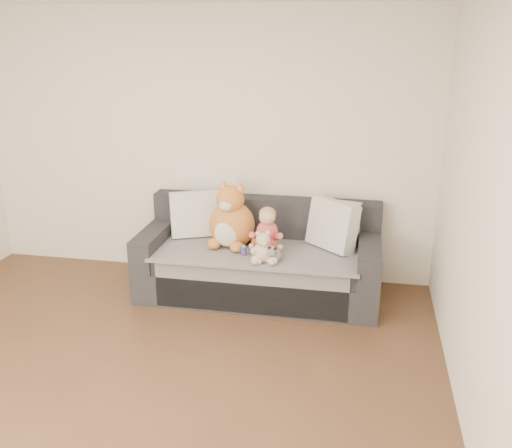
{
  "coord_description": "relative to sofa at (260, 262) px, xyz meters",
  "views": [
    {
      "loc": [
        1.54,
        -2.79,
        2.39
      ],
      "look_at": [
        0.65,
        1.87,
        0.75
      ],
      "focal_mm": 40.0,
      "sensor_mm": 36.0,
      "label": 1
    }
  ],
  "objects": [
    {
      "name": "cushion_left",
      "position": [
        -0.66,
        0.16,
        0.38
      ],
      "size": [
        0.52,
        0.38,
        0.45
      ],
      "rotation": [
        0.0,
        0.0,
        0.4
      ],
      "color": "silver",
      "rests_on": "sofa"
    },
    {
      "name": "sippy_cup",
      "position": [
        -0.1,
        -0.25,
        0.22
      ],
      "size": [
        0.09,
        0.07,
        0.1
      ],
      "rotation": [
        0.0,
        0.0,
        -0.27
      ],
      "color": "#59348F",
      "rests_on": "sofa"
    },
    {
      "name": "plush_cat",
      "position": [
        -0.26,
        -0.03,
        0.4
      ],
      "size": [
        0.51,
        0.44,
        0.65
      ],
      "rotation": [
        0.0,
        0.0,
        -0.16
      ],
      "color": "#C1532B",
      "rests_on": "sofa"
    },
    {
      "name": "sofa",
      "position": [
        0.0,
        0.0,
        0.0
      ],
      "size": [
        2.2,
        0.94,
        0.85
      ],
      "color": "#25252A",
      "rests_on": "ground"
    },
    {
      "name": "cushion_right_front",
      "position": [
        0.66,
        0.07,
        0.39
      ],
      "size": [
        0.51,
        0.48,
        0.46
      ],
      "rotation": [
        0.0,
        0.0,
        -0.71
      ],
      "color": "silver",
      "rests_on": "sofa"
    },
    {
      "name": "teddy_bear",
      "position": [
        0.1,
        -0.37,
        0.28
      ],
      "size": [
        0.22,
        0.18,
        0.29
      ],
      "rotation": [
        0.0,
        0.0,
        0.36
      ],
      "color": "beige",
      "rests_on": "sofa"
    },
    {
      "name": "room_shell",
      "position": [
        -0.65,
        -1.64,
        0.99
      ],
      "size": [
        5.0,
        5.0,
        5.0
      ],
      "color": "brown",
      "rests_on": "ground"
    },
    {
      "name": "cushion_right_back",
      "position": [
        0.68,
        0.22,
        0.37
      ],
      "size": [
        0.48,
        0.28,
        0.42
      ],
      "rotation": [
        0.0,
        0.0,
        -0.2
      ],
      "color": "silver",
      "rests_on": "sofa"
    },
    {
      "name": "toddler",
      "position": [
        0.1,
        -0.18,
        0.34
      ],
      "size": [
        0.3,
        0.44,
        0.43
      ],
      "rotation": [
        0.0,
        0.0,
        0.08
      ],
      "color": "#E24F53",
      "rests_on": "sofa"
    },
    {
      "name": "plush_cow",
      "position": [
        0.19,
        -0.35,
        0.23
      ],
      "size": [
        0.13,
        0.19,
        0.16
      ],
      "rotation": [
        0.0,
        0.0,
        -0.14
      ],
      "color": "white",
      "rests_on": "sofa"
    }
  ]
}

